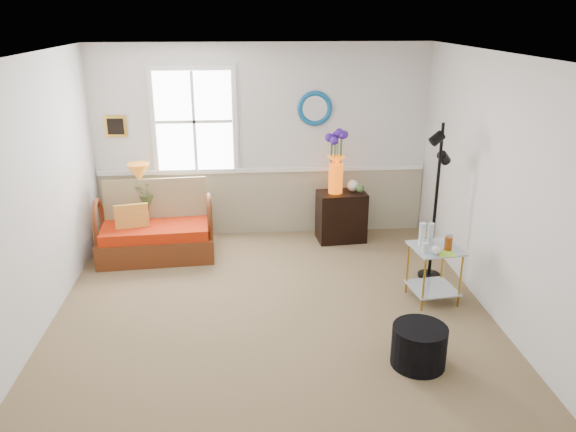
{
  "coord_description": "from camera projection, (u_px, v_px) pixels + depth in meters",
  "views": [
    {
      "loc": [
        -0.24,
        -4.96,
        2.96
      ],
      "look_at": [
        0.17,
        0.27,
        1.04
      ],
      "focal_mm": 35.0,
      "sensor_mm": 36.0,
      "label": 1
    }
  ],
  "objects": [
    {
      "name": "floor",
      "position": [
        274.0,
        322.0,
        5.68
      ],
      "size": [
        4.5,
        5.0,
        0.01
      ],
      "primitive_type": "cube",
      "color": "olive",
      "rests_on": "ground"
    },
    {
      "name": "ceiling",
      "position": [
        271.0,
        56.0,
        4.79
      ],
      "size": [
        4.5,
        5.0,
        0.01
      ],
      "primitive_type": "cube",
      "color": "white",
      "rests_on": "walls"
    },
    {
      "name": "walls",
      "position": [
        272.0,
        201.0,
        5.23
      ],
      "size": [
        4.51,
        5.01,
        2.6
      ],
      "color": "silver",
      "rests_on": "floor"
    },
    {
      "name": "wainscot",
      "position": [
        264.0,
        202.0,
        7.85
      ],
      "size": [
        4.46,
        0.02,
        0.9
      ],
      "primitive_type": "cube",
      "color": "tan",
      "rests_on": "walls"
    },
    {
      "name": "chair_rail",
      "position": [
        263.0,
        170.0,
        7.68
      ],
      "size": [
        4.46,
        0.04,
        0.06
      ],
      "primitive_type": "cube",
      "color": "white",
      "rests_on": "walls"
    },
    {
      "name": "window",
      "position": [
        194.0,
        121.0,
        7.38
      ],
      "size": [
        1.14,
        0.06,
        1.44
      ],
      "primitive_type": null,
      "color": "white",
      "rests_on": "walls"
    },
    {
      "name": "picture",
      "position": [
        116.0,
        126.0,
        7.33
      ],
      "size": [
        0.28,
        0.03,
        0.28
      ],
      "primitive_type": "cube",
      "color": "gold",
      "rests_on": "walls"
    },
    {
      "name": "mirror",
      "position": [
        315.0,
        108.0,
        7.45
      ],
      "size": [
        0.47,
        0.07,
        0.47
      ],
      "primitive_type": "torus",
      "rotation": [
        1.57,
        0.0,
        0.0
      ],
      "color": "#1268A7",
      "rests_on": "walls"
    },
    {
      "name": "loveseat",
      "position": [
        155.0,
        222.0,
        7.08
      ],
      "size": [
        1.48,
        0.91,
        0.93
      ],
      "primitive_type": null,
      "rotation": [
        0.0,
        0.0,
        0.07
      ],
      "color": "#582A0B",
      "rests_on": "floor"
    },
    {
      "name": "throw_pillow",
      "position": [
        132.0,
        221.0,
        6.98
      ],
      "size": [
        0.43,
        0.19,
        0.41
      ],
      "primitive_type": null,
      "rotation": [
        0.0,
        0.0,
        0.21
      ],
      "color": "#BE4B0D",
      "rests_on": "loveseat"
    },
    {
      "name": "lamp_stand",
      "position": [
        142.0,
        224.0,
        7.46
      ],
      "size": [
        0.44,
        0.44,
        0.59
      ],
      "primitive_type": null,
      "rotation": [
        0.0,
        0.0,
        -0.43
      ],
      "color": "black",
      "rests_on": "floor"
    },
    {
      "name": "table_lamp",
      "position": [
        140.0,
        184.0,
        7.28
      ],
      "size": [
        0.35,
        0.35,
        0.53
      ],
      "primitive_type": null,
      "rotation": [
        0.0,
        0.0,
        -0.24
      ],
      "color": "#BA6819",
      "rests_on": "lamp_stand"
    },
    {
      "name": "potted_plant",
      "position": [
        148.0,
        195.0,
        7.26
      ],
      "size": [
        0.42,
        0.43,
        0.25
      ],
      "primitive_type": "imported",
      "rotation": [
        0.0,
        0.0,
        -0.6
      ],
      "color": "#446836",
      "rests_on": "lamp_stand"
    },
    {
      "name": "cabinet",
      "position": [
        341.0,
        216.0,
        7.63
      ],
      "size": [
        0.67,
        0.46,
        0.68
      ],
      "primitive_type": null,
      "rotation": [
        0.0,
        0.0,
        0.09
      ],
      "color": "black",
      "rests_on": "floor"
    },
    {
      "name": "flower_vase",
      "position": [
        336.0,
        162.0,
        7.36
      ],
      "size": [
        0.31,
        0.31,
        0.84
      ],
      "primitive_type": null,
      "rotation": [
        0.0,
        0.0,
        0.3
      ],
      "color": "#DE5107",
      "rests_on": "cabinet"
    },
    {
      "name": "side_table",
      "position": [
        433.0,
        274.0,
        6.02
      ],
      "size": [
        0.55,
        0.55,
        0.62
      ],
      "primitive_type": null,
      "rotation": [
        0.0,
        0.0,
        0.13
      ],
      "color": "#AD8222",
      "rests_on": "floor"
    },
    {
      "name": "tabletop_items",
      "position": [
        437.0,
        238.0,
        5.84
      ],
      "size": [
        0.43,
        0.43,
        0.25
      ],
      "primitive_type": null,
      "rotation": [
        0.0,
        0.0,
        0.02
      ],
      "color": "silver",
      "rests_on": "side_table"
    },
    {
      "name": "floor_lamp",
      "position": [
        436.0,
        203.0,
        6.36
      ],
      "size": [
        0.32,
        0.32,
        1.83
      ],
      "primitive_type": null,
      "rotation": [
        0.0,
        0.0,
        0.23
      ],
      "color": "black",
      "rests_on": "floor"
    },
    {
      "name": "ottoman",
      "position": [
        419.0,
        346.0,
        4.95
      ],
      "size": [
        0.62,
        0.62,
        0.37
      ],
      "primitive_type": "cylinder",
      "rotation": [
        0.0,
        0.0,
        -0.35
      ],
      "color": "black",
      "rests_on": "floor"
    }
  ]
}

